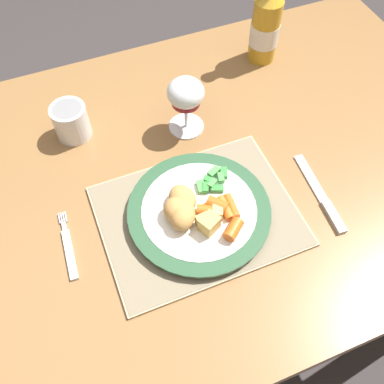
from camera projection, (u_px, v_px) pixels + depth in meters
ground_plane at (171, 308)px, 1.45m from camera, size 6.00×6.00×0.00m
dining_table at (159, 207)px, 0.91m from camera, size 1.45×0.82×0.74m
placemat at (198, 215)px, 0.79m from camera, size 0.35×0.27×0.01m
dinner_plate at (199, 212)px, 0.78m from camera, size 0.26×0.26×0.02m
breaded_croquettes at (181, 208)px, 0.75m from camera, size 0.07×0.10×0.04m
green_beans_pile at (212, 181)px, 0.80m from camera, size 0.07×0.06×0.01m
glazed_carrots at (221, 213)px, 0.75m from camera, size 0.08×0.10×0.02m
fork at (69, 249)px, 0.75m from camera, size 0.02×0.14×0.01m
table_knife at (323, 199)px, 0.81m from camera, size 0.03×0.19×0.01m
wine_glass at (186, 96)px, 0.84m from camera, size 0.07×0.07×0.13m
bottle at (266, 24)px, 0.97m from camera, size 0.07×0.07×0.24m
roast_potatoes at (209, 221)px, 0.74m from camera, size 0.06×0.05×0.03m
drinking_cup at (71, 121)px, 0.87m from camera, size 0.07×0.07×0.07m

